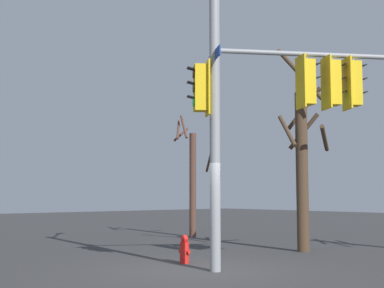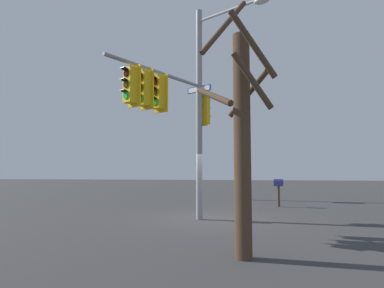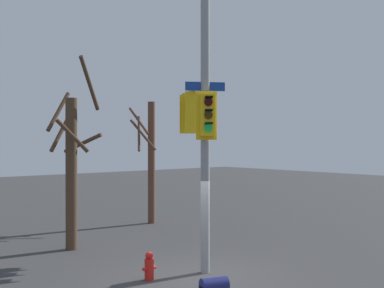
% 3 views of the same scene
% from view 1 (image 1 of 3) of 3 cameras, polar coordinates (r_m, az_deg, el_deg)
% --- Properties ---
extents(ground_plane, '(80.00, 80.00, 0.00)m').
position_cam_1_polar(ground_plane, '(12.97, 0.70, -13.16)').
color(ground_plane, '#363636').
extents(main_signal_pole_assembly, '(5.11, 4.45, 8.29)m').
position_cam_1_polar(main_signal_pole_assembly, '(13.31, 7.12, 6.77)').
color(main_signal_pole_assembly, gray).
rests_on(main_signal_pole_assembly, ground).
extents(fire_hydrant, '(0.38, 0.24, 0.73)m').
position_cam_1_polar(fire_hydrant, '(14.16, -0.80, -11.10)').
color(fire_hydrant, red).
rests_on(fire_hydrant, ground).
extents(bare_tree_across_street, '(1.94, 1.95, 5.18)m').
position_cam_1_polar(bare_tree_across_street, '(22.91, 0.02, -3.63)').
color(bare_tree_across_street, '#51342A').
rests_on(bare_tree_across_street, ground).
extents(bare_tree_corner, '(1.82, 2.02, 6.29)m').
position_cam_1_polar(bare_tree_corner, '(17.35, 11.55, -1.81)').
color(bare_tree_corner, '#493525').
rests_on(bare_tree_corner, ground).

